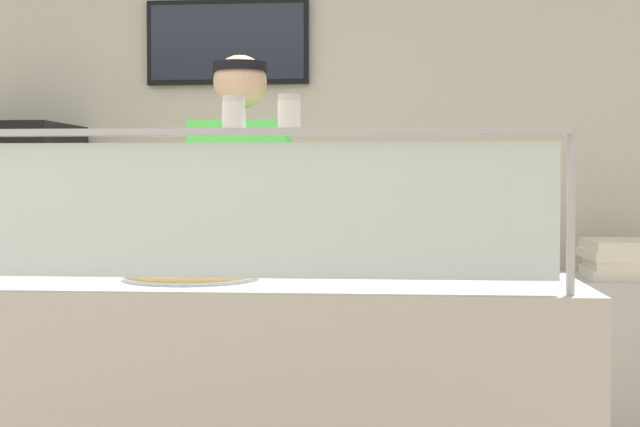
% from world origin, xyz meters
% --- Properties ---
extents(shop_rear_unit, '(6.35, 0.13, 2.70)m').
position_xyz_m(shop_rear_unit, '(0.97, 2.43, 1.36)').
color(shop_rear_unit, beige).
rests_on(shop_rear_unit, ground).
extents(sneeze_guard, '(1.78, 0.06, 0.47)m').
position_xyz_m(sneeze_guard, '(0.98, 0.06, 1.24)').
color(sneeze_guard, '#B2B5BC').
rests_on(sneeze_guard, serving_counter).
extents(pizza_tray, '(0.44, 0.44, 0.04)m').
position_xyz_m(pizza_tray, '(0.71, 0.37, 0.97)').
color(pizza_tray, '#9EA0A8').
rests_on(pizza_tray, serving_counter).
extents(pizza_server, '(0.09, 0.28, 0.01)m').
position_xyz_m(pizza_server, '(0.71, 0.35, 0.99)').
color(pizza_server, '#ADAFB7').
rests_on(pizza_server, pizza_tray).
extents(parmesan_shaker, '(0.07, 0.07, 0.09)m').
position_xyz_m(parmesan_shaker, '(0.90, 0.06, 1.46)').
color(parmesan_shaker, white).
rests_on(parmesan_shaker, sneeze_guard).
extents(pepper_flake_shaker, '(0.07, 0.07, 0.10)m').
position_xyz_m(pepper_flake_shaker, '(1.06, 0.06, 1.46)').
color(pepper_flake_shaker, white).
rests_on(pepper_flake_shaker, sneeze_guard).
extents(worker_figure, '(0.41, 0.50, 1.76)m').
position_xyz_m(worker_figure, '(0.76, 1.02, 1.01)').
color(worker_figure, '#23232D').
rests_on(worker_figure, ground).
extents(drink_fridge, '(0.72, 0.64, 1.56)m').
position_xyz_m(drink_fridge, '(-0.65, 1.98, 0.78)').
color(drink_fridge, black).
rests_on(drink_fridge, ground).
extents(prep_shelf, '(0.70, 0.55, 0.81)m').
position_xyz_m(prep_shelf, '(2.50, 1.94, 0.40)').
color(prep_shelf, '#B7BABF').
rests_on(prep_shelf, ground).
extents(pizza_box_stack, '(0.48, 0.47, 0.18)m').
position_xyz_m(pizza_box_stack, '(2.50, 1.94, 0.90)').
color(pizza_box_stack, silver).
rests_on(pizza_box_stack, prep_shelf).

